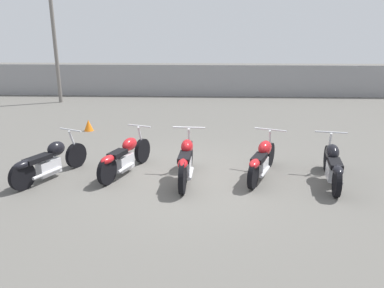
{
  "coord_description": "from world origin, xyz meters",
  "views": [
    {
      "loc": [
        0.32,
        -7.61,
        3.1
      ],
      "look_at": [
        0.0,
        0.43,
        0.65
      ],
      "focal_mm": 35.0,
      "sensor_mm": 36.0,
      "label": 1
    }
  ],
  "objects": [
    {
      "name": "traffic_cone_near",
      "position": [
        -3.47,
        3.91,
        0.18
      ],
      "size": [
        0.3,
        0.3,
        0.36
      ],
      "color": "orange",
      "rests_on": "ground_plane"
    },
    {
      "name": "motorcycle_slot_1",
      "position": [
        -1.5,
        0.23,
        0.4
      ],
      "size": [
        0.91,
        1.98,
        0.96
      ],
      "rotation": [
        0.0,
        0.0,
        -0.35
      ],
      "color": "black",
      "rests_on": "ground_plane"
    },
    {
      "name": "motorcycle_slot_3",
      "position": [
        1.54,
        0.13,
        0.41
      ],
      "size": [
        1.0,
        1.89,
        0.94
      ],
      "rotation": [
        0.0,
        0.0,
        -0.39
      ],
      "color": "black",
      "rests_on": "ground_plane"
    },
    {
      "name": "motorcycle_slot_4",
      "position": [
        2.98,
        -0.14,
        0.41
      ],
      "size": [
        0.71,
        2.04,
        0.95
      ],
      "rotation": [
        0.0,
        0.0,
        -0.18
      ],
      "color": "black",
      "rests_on": "ground_plane"
    },
    {
      "name": "motorcycle_slot_0",
      "position": [
        -3.07,
        -0.14,
        0.4
      ],
      "size": [
        1.06,
        1.91,
        0.95
      ],
      "rotation": [
        0.0,
        0.0,
        -0.45
      ],
      "color": "black",
      "rests_on": "ground_plane"
    },
    {
      "name": "motorcycle_slot_2",
      "position": [
        -0.1,
        -0.15,
        0.44
      ],
      "size": [
        0.72,
        2.04,
        1.04
      ],
      "rotation": [
        0.0,
        0.0,
        -0.05
      ],
      "color": "black",
      "rests_on": "ground_plane"
    },
    {
      "name": "ground_plane",
      "position": [
        0.0,
        0.0,
        0.0
      ],
      "size": [
        60.0,
        60.0,
        0.0
      ],
      "primitive_type": "plane",
      "color": "#5B5954"
    },
    {
      "name": "fence_back",
      "position": [
        0.0,
        10.67,
        0.75
      ],
      "size": [
        40.0,
        0.04,
        1.51
      ],
      "color": "gray",
      "rests_on": "ground_plane"
    }
  ]
}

